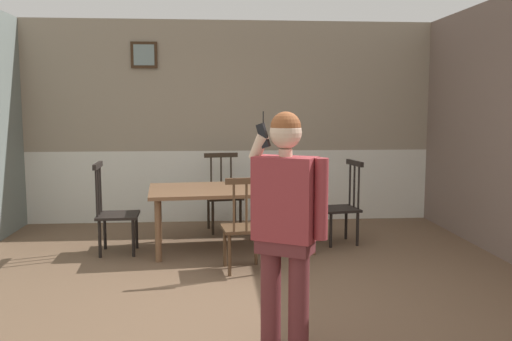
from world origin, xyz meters
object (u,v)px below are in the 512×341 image
object	(u,v)px
chair_opposite_corner	(342,205)
chair_at_table_head	(223,194)
chair_by_doorway	(244,226)
dining_table	(232,194)
person_figure	(286,218)
chair_near_window	(114,212)

from	to	relation	value
chair_opposite_corner	chair_at_table_head	bearing A→B (deg)	51.27
chair_by_doorway	chair_opposite_corner	bearing A→B (deg)	32.91
dining_table	chair_by_doorway	xyz separation A→B (m)	(0.09, -0.92, -0.19)
chair_opposite_corner	chair_by_doorway	bearing A→B (deg)	120.36
person_figure	chair_by_doorway	bearing A→B (deg)	-55.96
chair_opposite_corner	person_figure	bearing A→B (deg)	150.12
chair_at_table_head	person_figure	world-z (taller)	person_figure
chair_opposite_corner	person_figure	size ratio (longest dim) A/B	0.62
chair_by_doorway	person_figure	distance (m)	1.92
chair_by_doorway	chair_at_table_head	bearing A→B (deg)	88.39
chair_at_table_head	chair_near_window	bearing A→B (deg)	30.33
dining_table	person_figure	size ratio (longest dim) A/B	1.23
chair_at_table_head	chair_opposite_corner	xyz separation A→B (m)	(1.43, -0.80, -0.03)
chair_near_window	chair_by_doorway	xyz separation A→B (m)	(1.43, -0.80, -0.01)
chair_near_window	chair_at_table_head	distance (m)	1.64
chair_by_doorway	person_figure	world-z (taller)	person_figure
chair_near_window	chair_by_doorway	size ratio (longest dim) A/B	1.06
chair_opposite_corner	person_figure	xyz separation A→B (m)	(-1.08, -2.90, 0.47)
chair_at_table_head	person_figure	size ratio (longest dim) A/B	0.63
chair_by_doorway	person_figure	size ratio (longest dim) A/B	0.60
dining_table	chair_near_window	xyz separation A→B (m)	(-1.35, -0.12, -0.17)
chair_by_doorway	chair_at_table_head	world-z (taller)	chair_at_table_head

